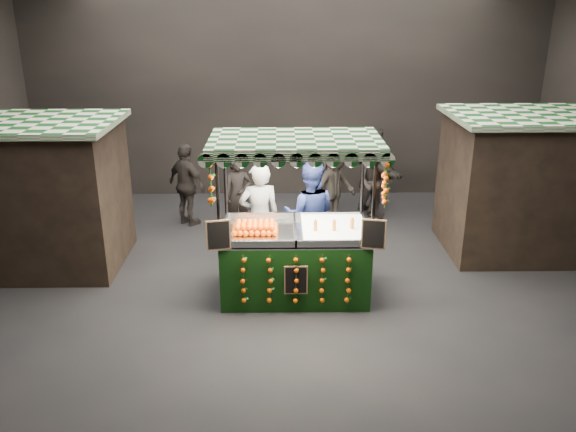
{
  "coord_description": "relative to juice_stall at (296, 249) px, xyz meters",
  "views": [
    {
      "loc": [
        -0.17,
        -8.73,
        4.49
      ],
      "look_at": [
        -0.03,
        0.12,
        1.2
      ],
      "focal_mm": 36.46,
      "sensor_mm": 36.0,
      "label": 1
    }
  ],
  "objects": [
    {
      "name": "ground",
      "position": [
        -0.09,
        0.3,
        -0.8
      ],
      "size": [
        12.0,
        12.0,
        0.0
      ],
      "primitive_type": "plane",
      "color": "black",
      "rests_on": "ground"
    },
    {
      "name": "market_hall",
      "position": [
        -0.09,
        0.3,
        2.58
      ],
      "size": [
        12.1,
        10.1,
        5.05
      ],
      "color": "black",
      "rests_on": "ground"
    },
    {
      "name": "neighbour_stall_right",
      "position": [
        4.31,
        1.8,
        0.51
      ],
      "size": [
        3.0,
        2.2,
        2.6
      ],
      "color": "black",
      "rests_on": "ground"
    },
    {
      "name": "neighbour_stall_left",
      "position": [
        -4.49,
        1.3,
        0.51
      ],
      "size": [
        3.0,
        2.2,
        2.6
      ],
      "color": "black",
      "rests_on": "ground"
    },
    {
      "name": "shopper_7",
      "position": [
        -4.59,
        2.86,
        -0.01
      ],
      "size": [
        0.77,
        1.11,
        1.57
      ],
      "rotation": [
        0.0,
        0.0,
        1.37
      ],
      "color": "black",
      "rests_on": "ground"
    },
    {
      "name": "shopper_0",
      "position": [
        -1.09,
        2.86,
        -0.03
      ],
      "size": [
        0.64,
        0.51,
        1.54
      ],
      "rotation": [
        0.0,
        0.0,
        0.27
      ],
      "color": "black",
      "rests_on": "ground"
    },
    {
      "name": "vendor_grey",
      "position": [
        -0.59,
        1.0,
        0.17
      ],
      "size": [
        0.77,
        0.58,
        1.93
      ],
      "rotation": [
        0.0,
        0.0,
        3.32
      ],
      "color": "gray",
      "rests_on": "ground"
    },
    {
      "name": "shopper_6",
      "position": [
        0.72,
        4.16,
        -0.03
      ],
      "size": [
        0.43,
        0.6,
        1.53
      ],
      "rotation": [
        0.0,
        0.0,
        -1.46
      ],
      "color": "black",
      "rests_on": "ground"
    },
    {
      "name": "shopper_3",
      "position": [
        0.91,
        3.14,
        0.06
      ],
      "size": [
        1.26,
        1.21,
        1.72
      ],
      "rotation": [
        0.0,
        0.0,
        0.71
      ],
      "color": "#2E2925",
      "rests_on": "ground"
    },
    {
      "name": "shopper_2",
      "position": [
        -2.17,
        3.22,
        0.07
      ],
      "size": [
        1.05,
        0.98,
        1.74
      ],
      "rotation": [
        0.0,
        0.0,
        2.44
      ],
      "color": "#2C2623",
      "rests_on": "ground"
    },
    {
      "name": "vendor_blue",
      "position": [
        0.27,
        1.11,
        0.16
      ],
      "size": [
        0.99,
        0.8,
        1.92
      ],
      "rotation": [
        0.0,
        0.0,
        3.06
      ],
      "color": "navy",
      "rests_on": "ground"
    },
    {
      "name": "shopper_5",
      "position": [
        1.78,
        3.88,
        0.17
      ],
      "size": [
        1.12,
        1.88,
        1.93
      ],
      "rotation": [
        0.0,
        0.0,
        1.9
      ],
      "color": "#282420",
      "rests_on": "ground"
    },
    {
      "name": "shopper_1",
      "position": [
        1.79,
        3.52,
        0.01
      ],
      "size": [
        0.88,
        0.74,
        1.62
      ],
      "rotation": [
        0.0,
        0.0,
        -0.18
      ],
      "color": "#2A2422",
      "rests_on": "ground"
    },
    {
      "name": "juice_stall",
      "position": [
        0.0,
        0.0,
        0.0
      ],
      "size": [
        2.66,
        1.56,
        2.58
      ],
      "color": "black",
      "rests_on": "ground"
    },
    {
      "name": "shopper_4",
      "position": [
        -3.87,
        3.15,
        0.15
      ],
      "size": [
        1.02,
        0.75,
        1.9
      ],
      "rotation": [
        0.0,
        0.0,
        3.31
      ],
      "color": "#2D2824",
      "rests_on": "ground"
    }
  ]
}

